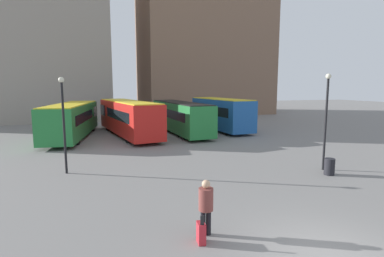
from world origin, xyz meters
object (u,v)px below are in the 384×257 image
at_px(lamp_post_1, 63,117).
at_px(trash_bin, 329,167).
at_px(bus_1, 128,117).
at_px(bus_0, 72,119).
at_px(suitcase, 201,233).
at_px(traveler, 206,203).
at_px(lamp_post_0, 326,113).
at_px(bus_3, 220,113).
at_px(bus_2, 180,116).

height_order(lamp_post_1, trash_bin, lamp_post_1).
height_order(bus_1, trash_bin, bus_1).
distance_m(bus_0, bus_1, 4.83).
relative_size(suitcase, trash_bin, 1.04).
xyz_separation_m(traveler, lamp_post_0, (8.71, 4.65, 2.04)).
xyz_separation_m(lamp_post_0, trash_bin, (-0.40, -0.86, -2.64)).
bearing_deg(lamp_post_1, suitcase, -65.13).
bearing_deg(bus_3, lamp_post_0, 173.38).
relative_size(bus_1, bus_3, 1.31).
distance_m(bus_1, bus_3, 9.59).
relative_size(suitcase, lamp_post_0, 0.17).
height_order(bus_2, lamp_post_1, lamp_post_1).
distance_m(bus_1, bus_2, 5.06).
xyz_separation_m(bus_3, traveler, (-9.80, -20.48, -0.75)).
relative_size(bus_2, suitcase, 13.78).
relative_size(bus_2, bus_3, 1.25).
distance_m(bus_1, suitcase, 20.64).
distance_m(bus_1, trash_bin, 18.32).
relative_size(bus_1, traveler, 7.40).
relative_size(bus_1, suitcase, 14.41).
xyz_separation_m(lamp_post_1, trash_bin, (12.73, -4.68, -2.54)).
bearing_deg(trash_bin, traveler, -155.52).
height_order(traveler, suitcase, traveler).
bearing_deg(bus_2, traveler, 163.69).
bearing_deg(lamp_post_1, bus_3, 40.18).
bearing_deg(lamp_post_0, bus_0, 129.97).
bearing_deg(bus_0, suitcase, -158.77).
distance_m(bus_3, suitcase, 23.25).
relative_size(bus_3, suitcase, 11.02).
bearing_deg(suitcase, bus_2, -7.58).
bearing_deg(bus_1, lamp_post_0, -159.58).
xyz_separation_m(bus_2, lamp_post_0, (3.43, -15.59, 1.42)).
relative_size(bus_3, traveler, 5.66).
distance_m(bus_1, lamp_post_1, 12.65).
distance_m(bus_3, lamp_post_1, 18.65).
xyz_separation_m(bus_0, traveler, (4.60, -20.52, -0.63)).
bearing_deg(trash_bin, lamp_post_1, 159.80).
distance_m(bus_3, trash_bin, 16.82).
relative_size(bus_2, trash_bin, 14.32).
height_order(bus_3, suitcase, bus_3).
xyz_separation_m(bus_0, bus_1, (4.82, -0.35, 0.10)).
xyz_separation_m(bus_2, bus_3, (4.52, 0.24, 0.13)).
height_order(bus_1, suitcase, bus_1).
distance_m(bus_2, traveler, 20.92).
bearing_deg(traveler, trash_bin, -57.97).
height_order(suitcase, lamp_post_1, lamp_post_1).
bearing_deg(bus_1, bus_2, -97.53).
bearing_deg(lamp_post_0, bus_2, 102.41).
distance_m(suitcase, lamp_post_0, 10.70).
height_order(bus_0, lamp_post_0, lamp_post_0).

